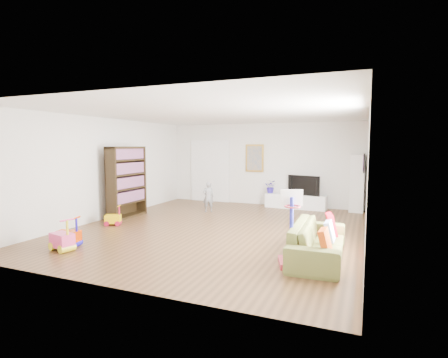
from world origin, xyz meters
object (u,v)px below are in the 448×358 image
at_px(bookshelf, 127,182).
at_px(basketball_hoop, 292,228).
at_px(sofa, 318,241).
at_px(media_console, 296,201).

relative_size(bookshelf, basketball_hoop, 1.56).
bearing_deg(basketball_hoop, sofa, 39.63).
relative_size(bookshelf, sofa, 0.92).
bearing_deg(sofa, media_console, 13.50).
relative_size(sofa, basketball_hoop, 1.70).
xyz_separation_m(media_console, bookshelf, (-4.04, -3.13, 0.75)).
height_order(sofa, basketball_hoop, basketball_hoop).
bearing_deg(bookshelf, basketball_hoop, -23.63).
distance_m(media_console, basketball_hoop, 5.42).
height_order(bookshelf, sofa, bookshelf).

